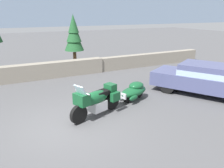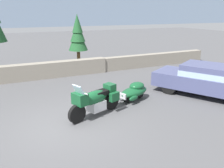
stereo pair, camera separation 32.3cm
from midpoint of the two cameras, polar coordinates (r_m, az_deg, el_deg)
ground_plane at (r=7.93m, az=-10.04°, el=-9.91°), size 80.00×80.00×0.00m
stone_guard_wall at (r=13.51m, az=-18.90°, el=2.85°), size 24.00×0.60×0.91m
distant_ridgeline at (r=103.21m, az=-25.52°, el=18.12°), size 240.00×80.00×16.00m
touring_motorcycle at (r=8.23m, az=-3.07°, el=-3.88°), size 2.22×1.21×1.33m
car_shaped_trailer at (r=9.83m, az=6.46°, el=-1.72°), size 2.19×1.18×0.76m
sedan_at_right_edge at (r=11.13m, az=23.44°, el=1.15°), size 3.79×4.81×1.41m
pine_tree_secondary at (r=15.83m, az=-7.91°, el=12.08°), size 1.29×1.29×3.53m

